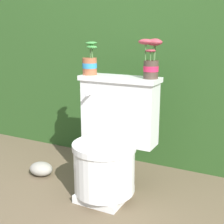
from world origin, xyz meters
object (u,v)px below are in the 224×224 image
(toilet, at_px, (111,144))
(garden_stone, at_px, (41,169))
(potted_plant_left, at_px, (90,63))
(potted_plant_midleft, at_px, (151,61))

(toilet, bearing_deg, garden_stone, -178.09)
(potted_plant_left, bearing_deg, garden_stone, -161.25)
(potted_plant_midleft, xyz_separation_m, garden_stone, (-0.76, -0.13, -0.79))
(potted_plant_midleft, bearing_deg, garden_stone, -170.06)
(potted_plant_left, relative_size, garden_stone, 1.21)
(toilet, xyz_separation_m, potted_plant_midleft, (0.21, 0.11, 0.51))
(toilet, bearing_deg, potted_plant_midleft, 29.01)
(toilet, height_order, potted_plant_left, potted_plant_left)
(toilet, distance_m, garden_stone, 0.62)
(potted_plant_left, bearing_deg, toilet, -26.56)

